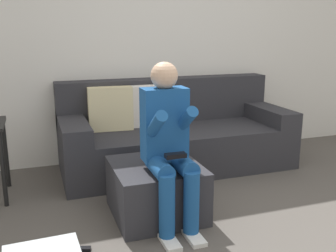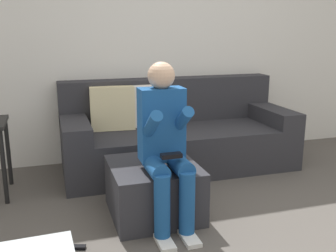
# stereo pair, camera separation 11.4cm
# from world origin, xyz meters

# --- Properties ---
(wall_back) EXTENTS (5.89, 0.10, 2.52)m
(wall_back) POSITION_xyz_m (0.00, 2.24, 1.26)
(wall_back) COLOR silver
(wall_back) RESTS_ON ground_plane
(couch_sectional) EXTENTS (2.28, 0.93, 0.87)m
(couch_sectional) POSITION_xyz_m (-0.12, 1.81, 0.32)
(couch_sectional) COLOR #2D2D33
(couch_sectional) RESTS_ON ground_plane
(ottoman) EXTENTS (0.64, 0.67, 0.40)m
(ottoman) POSITION_xyz_m (-0.62, 0.80, 0.20)
(ottoman) COLOR #2D2D33
(ottoman) RESTS_ON ground_plane
(person_seated) EXTENTS (0.31, 0.57, 1.16)m
(person_seated) POSITION_xyz_m (-0.58, 0.62, 0.62)
(person_seated) COLOR #194C8C
(person_seated) RESTS_ON ground_plane
(remote_by_storage_bin) EXTENTS (0.15, 0.08, 0.02)m
(remote_by_storage_bin) POSITION_xyz_m (-1.23, 0.47, 0.01)
(remote_by_storage_bin) COLOR black
(remote_by_storage_bin) RESTS_ON ground_plane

